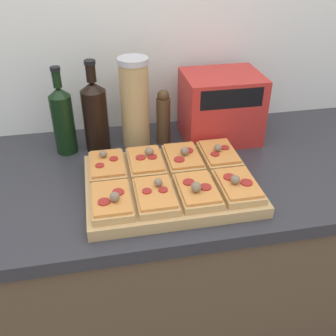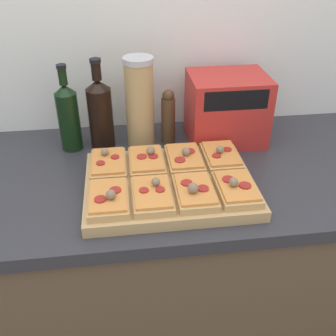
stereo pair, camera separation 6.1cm
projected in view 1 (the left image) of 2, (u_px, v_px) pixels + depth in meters
wall_back at (122, 25)px, 1.30m from camera, size 6.00×0.06×2.50m
kitchen_counter at (145, 274)px, 1.44m from camera, size 2.63×0.67×0.90m
cutting_board at (170, 184)px, 1.11m from camera, size 0.47×0.36×0.03m
pizza_slice_back_left at (107, 166)px, 1.14m from camera, size 0.10×0.16×0.05m
pizza_slice_back_midleft at (146, 162)px, 1.15m from camera, size 0.10×0.16×0.05m
pizza_slice_back_midright at (183, 158)px, 1.17m from camera, size 0.10×0.16×0.05m
pizza_slice_back_right at (219, 154)px, 1.19m from camera, size 0.10×0.16×0.05m
pizza_slice_front_left at (112, 201)px, 1.00m from camera, size 0.10×0.16×0.05m
pizza_slice_front_midleft at (155, 195)px, 1.02m from camera, size 0.10×0.16×0.05m
pizza_slice_front_midright at (197, 191)px, 1.03m from camera, size 0.10×0.16×0.06m
pizza_slice_front_right at (238, 186)px, 1.05m from camera, size 0.10×0.16×0.05m
olive_oil_bottle at (63, 119)px, 1.24m from camera, size 0.07×0.07×0.28m
wine_bottle at (95, 115)px, 1.25m from camera, size 0.08×0.08×0.30m
grain_jar_tall at (135, 104)px, 1.26m from camera, size 0.10×0.10×0.30m
pepper_mill at (163, 117)px, 1.31m from camera, size 0.05×0.05×0.19m
toaster_oven at (221, 107)px, 1.33m from camera, size 0.28×0.20×0.23m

